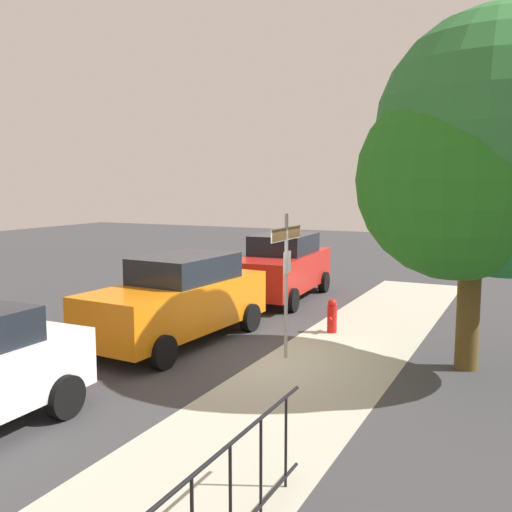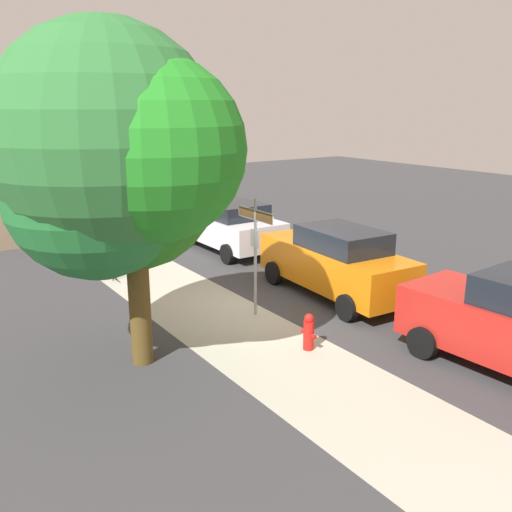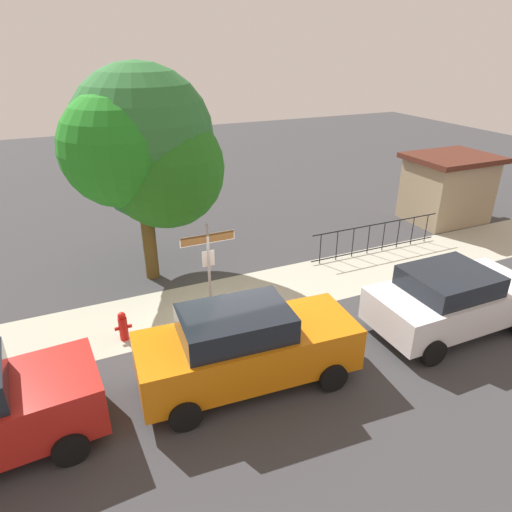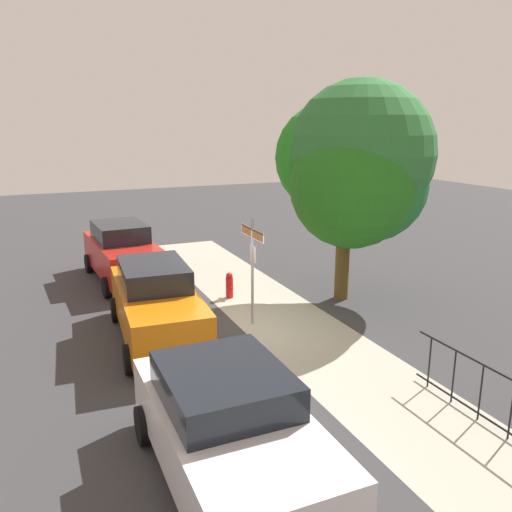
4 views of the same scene
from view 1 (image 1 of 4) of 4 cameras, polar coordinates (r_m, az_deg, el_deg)
ground_plane at (r=11.48m, az=0.74°, el=-9.96°), size 60.00×60.00×0.00m
sidewalk_strip at (r=9.25m, az=2.81°, el=-14.25°), size 24.00×2.60×0.00m
street_sign at (r=11.06m, az=3.01°, el=-0.42°), size 1.39×0.07×2.82m
shade_tree at (r=10.83m, az=21.71°, el=9.33°), size 4.52×4.32×6.33m
car_red at (r=16.99m, az=2.54°, el=-1.07°), size 4.63×2.19×1.89m
car_orange at (r=12.44m, az=-7.59°, el=-4.24°), size 4.77×2.17×1.85m
fire_hydrant at (r=13.33m, az=7.52°, el=-5.90°), size 0.42×0.22×0.78m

